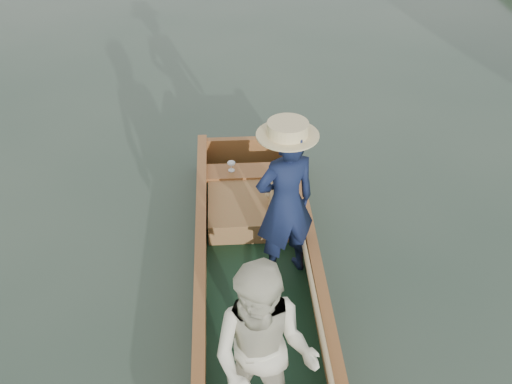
{
  "coord_description": "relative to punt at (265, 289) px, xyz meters",
  "views": [
    {
      "loc": [
        -0.27,
        -3.95,
        4.18
      ],
      "look_at": [
        0.0,
        0.6,
        0.95
      ],
      "focal_mm": 45.0,
      "sensor_mm": 36.0,
      "label": 1
    }
  ],
  "objects": [
    {
      "name": "ground",
      "position": [
        -0.03,
        0.17,
        -0.52
      ],
      "size": [
        120.0,
        120.0,
        0.0
      ],
      "primitive_type": "plane",
      "color": "#283D30",
      "rests_on": "ground"
    },
    {
      "name": "punt",
      "position": [
        0.0,
        0.0,
        0.0
      ],
      "size": [
        1.14,
        5.03,
        1.64
      ],
      "color": "black",
      "rests_on": "ground"
    }
  ]
}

